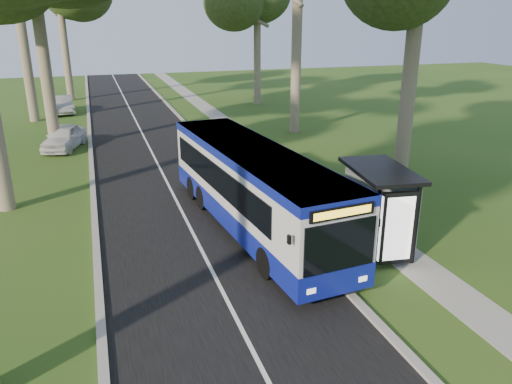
% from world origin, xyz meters
% --- Properties ---
extents(ground, '(120.00, 120.00, 0.00)m').
position_xyz_m(ground, '(0.00, 0.00, 0.00)').
color(ground, '#2B4E18').
rests_on(ground, ground).
extents(road, '(7.00, 100.00, 0.02)m').
position_xyz_m(road, '(-3.50, 10.00, 0.01)').
color(road, black).
rests_on(road, ground).
extents(kerb_east, '(0.25, 100.00, 0.12)m').
position_xyz_m(kerb_east, '(0.00, 10.00, 0.06)').
color(kerb_east, '#9E9B93').
rests_on(kerb_east, ground).
extents(kerb_west, '(0.25, 100.00, 0.12)m').
position_xyz_m(kerb_west, '(-7.00, 10.00, 0.06)').
color(kerb_west, '#9E9B93').
rests_on(kerb_west, ground).
extents(centre_line, '(0.12, 100.00, 0.00)m').
position_xyz_m(centre_line, '(-3.50, 10.00, 0.02)').
color(centre_line, white).
rests_on(centre_line, road).
extents(footpath, '(1.50, 100.00, 0.02)m').
position_xyz_m(footpath, '(3.00, 10.00, 0.01)').
color(footpath, gray).
rests_on(footpath, ground).
extents(bus, '(3.64, 12.14, 3.17)m').
position_xyz_m(bus, '(-1.20, 2.70, 1.64)').
color(bus, silver).
rests_on(bus, ground).
extents(bus_stop_sign, '(0.18, 0.36, 2.70)m').
position_xyz_m(bus_stop_sign, '(1.01, -0.29, 1.67)').
color(bus_stop_sign, gray).
rests_on(bus_stop_sign, ground).
extents(bus_shelter, '(2.25, 3.59, 2.91)m').
position_xyz_m(bus_shelter, '(2.58, -0.62, 2.06)').
color(bus_shelter, black).
rests_on(bus_shelter, ground).
extents(litter_bin, '(0.48, 0.48, 0.84)m').
position_xyz_m(litter_bin, '(0.50, 7.92, 0.43)').
color(litter_bin, black).
rests_on(litter_bin, ground).
extents(car_white, '(2.94, 4.62, 1.47)m').
position_xyz_m(car_white, '(-8.48, 18.04, 0.73)').
color(car_white, silver).
rests_on(car_white, ground).
extents(car_silver, '(2.07, 4.44, 1.41)m').
position_xyz_m(car_silver, '(-9.01, 30.87, 0.70)').
color(car_silver, '#A1A4A9').
rests_on(car_silver, ground).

